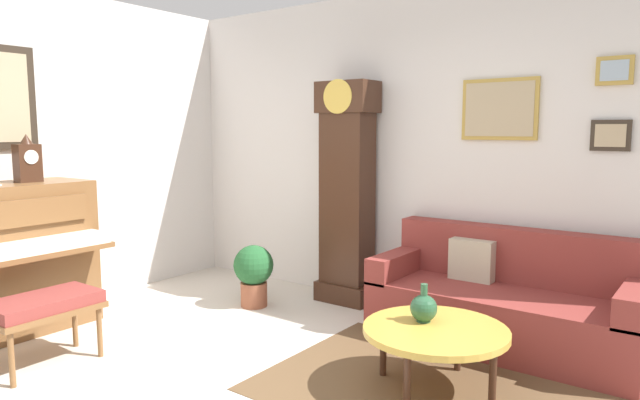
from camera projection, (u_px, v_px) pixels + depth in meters
name	position (u px, v px, depth m)	size (l,w,h in m)	color
wall_back	(417.00, 151.00, 4.94)	(5.30, 0.13, 2.80)	silver
area_rug	(437.00, 391.00, 3.44)	(2.10, 1.50, 0.01)	brown
piano_bench	(44.00, 307.00, 3.77)	(0.42, 0.70, 0.48)	brown
grandfather_clock	(347.00, 199.00, 5.14)	(0.52, 0.34, 2.03)	#3D2316
couch	(505.00, 303.00, 4.18)	(1.90, 0.80, 0.84)	maroon
coffee_table	(435.00, 332.00, 3.40)	(0.88, 0.88, 0.40)	gold
mantel_clock	(28.00, 160.00, 4.43)	(0.13, 0.18, 0.38)	#3D2316
green_jug	(424.00, 308.00, 3.50)	(0.17, 0.17, 0.24)	#234C33
potted_plant	(254.00, 271.00, 5.07)	(0.36, 0.36, 0.56)	#935138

